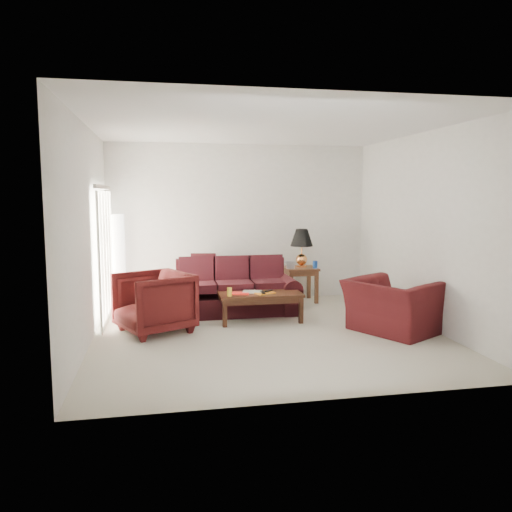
% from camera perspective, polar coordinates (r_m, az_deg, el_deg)
% --- Properties ---
extents(floor, '(5.00, 5.00, 0.00)m').
position_cam_1_polar(floor, '(7.49, 1.25, -8.78)').
color(floor, beige).
rests_on(floor, ground).
extents(blinds, '(0.10, 2.00, 2.16)m').
position_cam_1_polar(blinds, '(8.45, -16.94, 0.19)').
color(blinds, silver).
rests_on(blinds, ground).
extents(sofa, '(2.28, 1.05, 0.92)m').
position_cam_1_polar(sofa, '(8.61, -2.61, -3.58)').
color(sofa, black).
rests_on(sofa, ground).
extents(throw_pillow, '(0.49, 0.30, 0.47)m').
position_cam_1_polar(throw_pillow, '(9.25, -6.03, -1.13)').
color(throw_pillow, black).
rests_on(throw_pillow, sofa).
extents(end_table, '(0.62, 0.62, 0.66)m').
position_cam_1_polar(end_table, '(9.63, 5.07, -3.24)').
color(end_table, brown).
rests_on(end_table, ground).
extents(table_lamp, '(0.53, 0.53, 0.73)m').
position_cam_1_polar(table_lamp, '(9.60, 5.24, 0.92)').
color(table_lamp, '#DE8745').
rests_on(table_lamp, end_table).
extents(clock, '(0.15, 0.10, 0.14)m').
position_cam_1_polar(clock, '(9.37, 3.97, -1.03)').
color(clock, '#B6B6BB').
rests_on(clock, end_table).
extents(blue_canister, '(0.10, 0.10, 0.14)m').
position_cam_1_polar(blue_canister, '(9.44, 6.77, -1.00)').
color(blue_canister, '#174098').
rests_on(blue_canister, end_table).
extents(picture_frame, '(0.15, 0.17, 0.05)m').
position_cam_1_polar(picture_frame, '(9.73, 3.67, -0.70)').
color(picture_frame, silver).
rests_on(picture_frame, end_table).
extents(floor_lamp, '(0.33, 0.33, 1.72)m').
position_cam_1_polar(floor_lamp, '(9.35, -15.44, -0.50)').
color(floor_lamp, white).
rests_on(floor_lamp, ground).
extents(armchair_left, '(1.32, 1.30, 0.90)m').
position_cam_1_polar(armchair_left, '(7.58, -11.60, -5.21)').
color(armchair_left, '#3D0E0E').
rests_on(armchair_left, ground).
extents(armchair_right, '(1.51, 1.57, 0.78)m').
position_cam_1_polar(armchair_right, '(7.71, 15.33, -5.56)').
color(armchair_right, '#3D0E10').
rests_on(armchair_right, ground).
extents(coffee_table, '(1.42, 0.87, 0.47)m').
position_cam_1_polar(coffee_table, '(8.13, 0.46, -5.82)').
color(coffee_table, black).
rests_on(coffee_table, ground).
extents(magazine_red, '(0.32, 0.27, 0.02)m').
position_cam_1_polar(magazine_red, '(7.98, -1.81, -4.30)').
color(magazine_red, red).
rests_on(magazine_red, coffee_table).
extents(magazine_white, '(0.36, 0.30, 0.02)m').
position_cam_1_polar(magazine_white, '(8.11, -0.42, -4.10)').
color(magazine_white, beige).
rests_on(magazine_white, coffee_table).
extents(magazine_orange, '(0.37, 0.33, 0.02)m').
position_cam_1_polar(magazine_orange, '(8.03, 0.95, -4.22)').
color(magazine_orange, orange).
rests_on(magazine_orange, coffee_table).
extents(remote_a, '(0.05, 0.17, 0.02)m').
position_cam_1_polar(remote_a, '(7.96, 0.79, -4.17)').
color(remote_a, black).
rests_on(remote_a, coffee_table).
extents(remote_b, '(0.16, 0.17, 0.02)m').
position_cam_1_polar(remote_b, '(8.08, 1.44, -4.00)').
color(remote_b, black).
rests_on(remote_b, coffee_table).
extents(yellow_glass, '(0.10, 0.10, 0.13)m').
position_cam_1_polar(yellow_glass, '(7.80, -3.04, -4.12)').
color(yellow_glass, yellow).
rests_on(yellow_glass, coffee_table).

